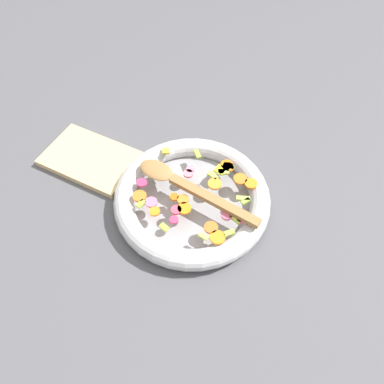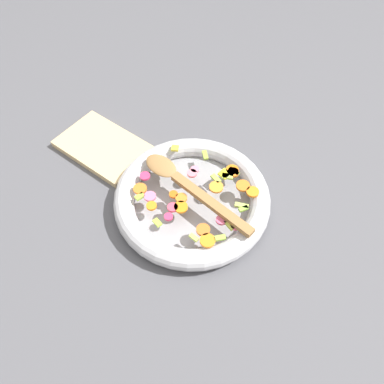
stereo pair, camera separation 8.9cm
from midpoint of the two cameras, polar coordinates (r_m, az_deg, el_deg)
The scene contains 5 objects.
ground_plane at distance 0.93m, azimuth 2.73°, elevation -1.98°, with size 4.00×4.00×0.00m, color #4C4C51.
skillet at distance 0.91m, azimuth 2.78°, elevation -1.22°, with size 0.38×0.38×0.05m.
chopped_vegetables at distance 0.88m, azimuth 4.10°, elevation -0.63°, with size 0.28×0.26×0.01m.
wooden_spoon at distance 0.89m, azimuth 1.87°, elevation 1.04°, with size 0.33×0.07×0.01m.
cutting_board at distance 1.06m, azimuth -10.93°, elevation 6.71°, with size 0.25×0.16×0.02m.
Camera 2 is at (-0.31, 0.42, 0.77)m, focal length 35.00 mm.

